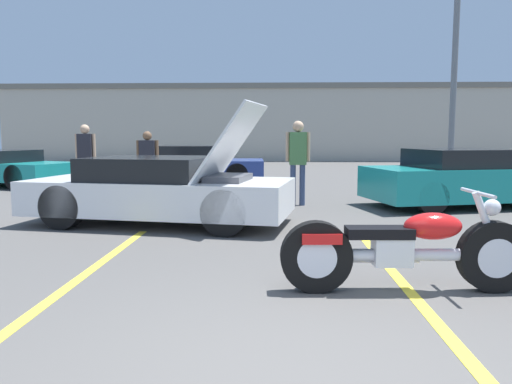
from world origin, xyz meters
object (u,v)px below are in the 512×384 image
(show_car_hood_open, at_px, (161,190))
(parked_car_mid_row, at_px, (195,165))
(parked_car_left_row, at_px, (3,168))
(spectator_midground, at_px, (148,159))
(light_pole, at_px, (458,45))
(spectator_near_motorcycle, at_px, (86,153))
(spectator_by_show_car, at_px, (298,155))
(motorcycle, at_px, (405,250))
(parked_car_right_row, at_px, (464,179))

(show_car_hood_open, height_order, parked_car_mid_row, show_car_hood_open)
(parked_car_left_row, xyz_separation_m, spectator_midground, (5.13, -3.01, 0.41))
(light_pole, distance_m, spectator_near_motorcycle, 11.03)
(spectator_by_show_car, bearing_deg, parked_car_left_row, 155.75)
(spectator_by_show_car, bearing_deg, motorcycle, -82.71)
(parked_car_right_row, xyz_separation_m, spectator_near_motorcycle, (-8.75, 1.79, 0.47))
(parked_car_left_row, xyz_separation_m, spectator_by_show_car, (8.57, -3.86, 0.55))
(show_car_hood_open, bearing_deg, spectator_midground, 117.84)
(spectator_by_show_car, bearing_deg, show_car_hood_open, -136.20)
(parked_car_right_row, bearing_deg, motorcycle, -129.03)
(spectator_near_motorcycle, distance_m, spectator_midground, 2.02)
(spectator_by_show_car, bearing_deg, spectator_midground, 166.17)
(motorcycle, height_order, spectator_by_show_car, spectator_by_show_car)
(parked_car_mid_row, height_order, spectator_midground, spectator_midground)
(show_car_hood_open, distance_m, parked_car_left_row, 8.72)
(light_pole, bearing_deg, spectator_midground, -155.32)
(spectator_near_motorcycle, bearing_deg, light_pole, 16.16)
(parked_car_mid_row, bearing_deg, spectator_by_show_car, -61.14)
(parked_car_mid_row, xyz_separation_m, spectator_by_show_car, (2.98, -4.86, 0.52))
(parked_car_right_row, relative_size, parked_car_left_row, 0.95)
(motorcycle, xyz_separation_m, parked_car_right_row, (2.75, 5.86, 0.17))
(motorcycle, xyz_separation_m, parked_car_left_row, (-9.33, 9.77, 0.12))
(parked_car_mid_row, bearing_deg, light_pole, -3.85)
(show_car_hood_open, height_order, parked_car_left_row, show_car_hood_open)
(parked_car_left_row, bearing_deg, parked_car_right_row, 2.51)
(show_car_hood_open, bearing_deg, parked_car_right_row, 30.89)
(spectator_near_motorcycle, bearing_deg, spectator_midground, -26.50)
(parked_car_mid_row, height_order, spectator_near_motorcycle, spectator_near_motorcycle)
(motorcycle, xyz_separation_m, show_car_hood_open, (-3.17, 3.59, 0.17))
(parked_car_right_row, distance_m, spectator_by_show_car, 3.54)
(show_car_hood_open, bearing_deg, spectator_by_show_car, 53.67)
(light_pole, height_order, show_car_hood_open, light_pole)
(spectator_near_motorcycle, height_order, spectator_midground, spectator_near_motorcycle)
(parked_car_right_row, distance_m, spectator_midground, 7.02)
(motorcycle, distance_m, parked_car_right_row, 6.48)
(parked_car_mid_row, height_order, parked_car_left_row, parked_car_mid_row)
(parked_car_left_row, bearing_deg, motorcycle, -25.91)
(parked_car_mid_row, distance_m, spectator_near_motorcycle, 3.88)
(spectator_near_motorcycle, relative_size, spectator_midground, 1.11)
(parked_car_left_row, bearing_deg, spectator_by_show_car, -3.83)
(parked_car_right_row, bearing_deg, show_car_hood_open, -172.89)
(parked_car_left_row, bearing_deg, show_car_hood_open, -24.70)
(light_pole, bearing_deg, motorcycle, -111.48)
(motorcycle, distance_m, spectator_midground, 7.97)
(parked_car_mid_row, bearing_deg, spectator_midground, -99.24)
(motorcycle, xyz_separation_m, spectator_by_show_car, (-0.76, 5.91, 0.67))
(show_car_hood_open, xyz_separation_m, parked_car_left_row, (-6.15, 6.18, -0.05))
(show_car_hood_open, distance_m, parked_car_mid_row, 7.20)
(spectator_near_motorcycle, distance_m, spectator_by_show_car, 5.53)
(spectator_by_show_car, xyz_separation_m, spectator_midground, (-3.44, 0.85, -0.14))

